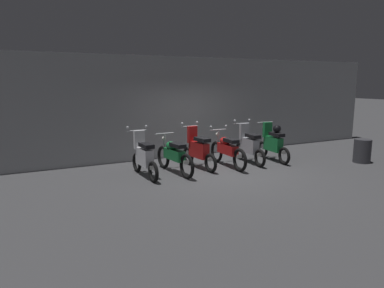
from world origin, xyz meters
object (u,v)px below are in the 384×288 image
Objects in this scene: motorbike_slot_2 at (198,150)px; trash_bin at (362,151)px; motorbike_slot_5 at (273,143)px; motorbike_slot_0 at (144,157)px; motorbike_slot_4 at (249,146)px; motorbike_slot_1 at (174,155)px; motorbike_slot_3 at (227,150)px.

motorbike_slot_2 is 5.07m from trash_bin.
trash_bin is at bearing -31.99° from motorbike_slot_5.
motorbike_slot_0 and motorbike_slot_4 have the same top height.
motorbike_slot_4 is at bearing 154.05° from trash_bin.
motorbike_slot_0 is 1.00× the size of motorbike_slot_5.
trash_bin is (2.28, -1.42, -0.21)m from motorbike_slot_5.
motorbike_slot_0 is 1.68m from motorbike_slot_2.
motorbike_slot_1 is (0.84, -0.02, -0.04)m from motorbike_slot_0.
motorbike_slot_2 is 2.34× the size of trash_bin.
trash_bin is (5.63, -1.42, -0.13)m from motorbike_slot_1.
motorbike_slot_5 is at bearing 148.01° from trash_bin.
trash_bin is at bearing -14.18° from motorbike_slot_1.
trash_bin is (6.47, -1.45, -0.17)m from motorbike_slot_0.
motorbike_slot_0 is at bearing 167.41° from trash_bin.
motorbike_slot_5 is at bearing 0.00° from motorbike_slot_1.
motorbike_slot_3 is (1.68, -0.01, 0.00)m from motorbike_slot_1.
motorbike_slot_1 is at bearing 165.82° from trash_bin.
motorbike_slot_5 is (3.35, 0.00, 0.08)m from motorbike_slot_1.
motorbike_slot_5 is at bearing -4.47° from motorbike_slot_2.
motorbike_slot_5 is 2.34× the size of trash_bin.
motorbike_slot_0 is 1.00× the size of motorbike_slot_2.
motorbike_slot_4 reaches higher than motorbike_slot_3.
trash_bin is (3.11, -1.52, -0.17)m from motorbike_slot_4.
motorbike_slot_5 is (4.19, -0.02, 0.04)m from motorbike_slot_0.
motorbike_slot_0 is at bearing 179.28° from motorbike_slot_3.
motorbike_slot_1 is 1.16× the size of motorbike_slot_2.
motorbike_slot_0 is 0.86× the size of motorbike_slot_1.
motorbike_slot_4 is at bearing -3.54° from motorbike_slot_2.
motorbike_slot_1 is at bearing -166.74° from motorbike_slot_2.
motorbike_slot_0 is 1.00× the size of motorbike_slot_4.
motorbike_slot_0 reaches higher than motorbike_slot_3.
motorbike_slot_1 is at bearing -1.51° from motorbike_slot_0.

